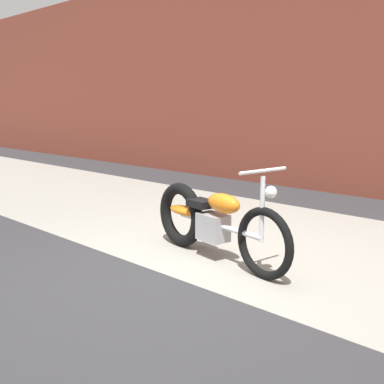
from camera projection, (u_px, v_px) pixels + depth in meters
ground_plane at (165, 274)px, 4.45m from camera, size 80.00×80.00×0.00m
sidewalk_slab at (269, 237)px, 5.70m from camera, size 36.00×3.50×0.01m
motorcycle_orange at (208, 220)px, 4.90m from camera, size 2.00×0.65×1.03m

